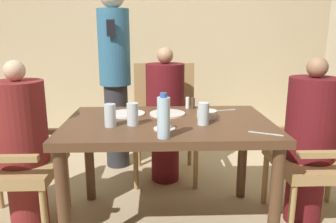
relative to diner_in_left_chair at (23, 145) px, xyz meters
The scene contains 21 objects.
ground_plane 1.08m from the diner_in_left_chair, ahead, with size 16.00×16.00×0.00m, color tan.
wall_back 2.52m from the diner_in_left_chair, 67.18° to the left, with size 8.00×0.06×2.80m.
dining_table 0.92m from the diner_in_left_chair, ahead, with size 1.29×0.83×0.72m.
diner_in_left_chair is the anchor object (origin of this frame).
chair_far_side 1.25m from the diner_in_left_chair, 42.51° to the left, with size 0.56×0.56×1.00m.
diner_in_far_chair 1.15m from the diner_in_left_chair, 36.87° to the left, with size 0.32×0.32×1.15m.
chair_right_side 2.00m from the diner_in_left_chair, ahead, with size 0.56×0.56×1.00m.
diner_in_right_chair 1.85m from the diner_in_left_chair, ahead, with size 0.32×0.32×1.12m.
standing_host 1.19m from the diner_in_left_chair, 65.60° to the left, with size 0.29×0.32×1.69m.
plate_main_left 0.69m from the diner_in_left_chair, 14.46° to the left, with size 0.24×0.24×0.01m.
plate_main_right 0.95m from the diner_in_left_chair, ahead, with size 0.24×0.24×0.01m.
teacup_with_saucer 0.93m from the diner_in_left_chair, 11.88° to the right, with size 0.13×0.13×0.06m.
bowl_small 1.19m from the diner_in_left_chair, ahead, with size 0.13×0.13×0.05m.
water_bottle 0.99m from the diner_in_left_chair, 21.01° to the right, with size 0.07×0.07×0.24m.
glass_tall_near 0.75m from the diner_in_left_chair, ahead, with size 0.07×0.07×0.14m.
glass_tall_mid 0.63m from the diner_in_left_chair, 11.25° to the right, with size 0.07×0.07×0.14m.
glass_tall_far 1.16m from the diner_in_left_chair, ahead, with size 0.07×0.07×0.14m.
salt_shaker 1.15m from the diner_in_left_chair, 17.58° to the left, with size 0.03×0.03×0.08m.
pepper_shaker 1.18m from the diner_in_left_chair, 17.00° to the left, with size 0.03×0.03×0.08m.
fork_beside_plate 1.38m from the diner_in_left_chair, 11.17° to the left, with size 0.17×0.06×0.00m.
knife_beside_plate 1.50m from the diner_in_left_chair, 11.74° to the right, with size 0.17×0.10×0.00m.
Camera 1 is at (-0.07, -1.99, 1.26)m, focal length 35.00 mm.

